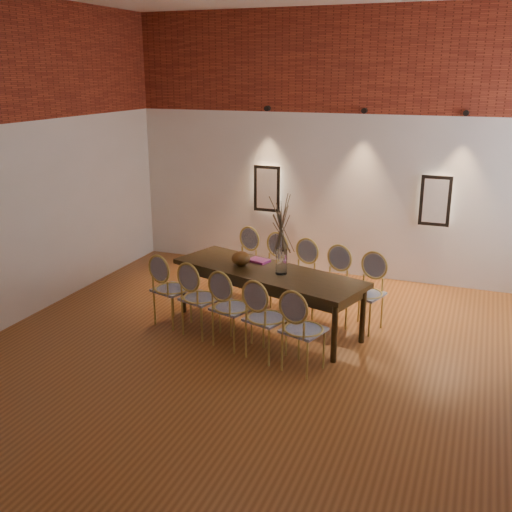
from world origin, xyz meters
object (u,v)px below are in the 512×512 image
(chair_far_d, at_px, (330,285))
(dining_table, at_px, (267,299))
(chair_near_c, at_px, (232,308))
(chair_far_a, at_px, (241,263))
(chair_near_a, at_px, (172,289))
(chair_near_e, at_px, (304,330))
(book, at_px, (259,260))
(vase, at_px, (281,262))
(chair_far_e, at_px, (365,294))
(chair_far_c, at_px, (298,277))
(bowl, at_px, (241,258))
(chair_far_b, at_px, (269,270))
(chair_near_d, at_px, (266,318))
(chair_near_b, at_px, (201,298))

(chair_far_d, bearing_deg, dining_table, 53.76)
(chair_near_c, relative_size, chair_far_a, 1.00)
(chair_near_a, relative_size, chair_near_c, 1.00)
(chair_near_e, distance_m, book, 1.60)
(chair_near_c, bearing_deg, vase, 73.12)
(chair_near_e, distance_m, chair_far_e, 1.36)
(chair_far_c, xyz_separation_m, bowl, (-0.59, -0.58, 0.37))
(book, bearing_deg, chair_far_b, 95.52)
(chair_far_a, distance_m, chair_far_e, 2.00)
(chair_near_d, xyz_separation_m, bowl, (-0.66, 0.87, 0.37))
(chair_far_d, height_order, book, chair_far_d)
(chair_far_d, bearing_deg, vase, 66.75)
(chair_near_b, relative_size, chair_far_b, 1.00)
(dining_table, bearing_deg, book, 145.46)
(chair_far_b, relative_size, chair_far_d, 1.00)
(chair_near_b, bearing_deg, dining_table, 53.76)
(dining_table, distance_m, chair_near_e, 1.21)
(chair_near_c, height_order, chair_far_b, same)
(chair_near_e, bearing_deg, vase, 139.30)
(dining_table, distance_m, vase, 0.56)
(chair_far_e, bearing_deg, chair_near_e, 90.00)
(chair_near_a, bearing_deg, dining_table, 34.30)
(chair_near_e, bearing_deg, chair_near_b, 180.00)
(chair_near_a, distance_m, chair_far_b, 1.45)
(chair_near_e, height_order, book, chair_near_e)
(chair_far_e, bearing_deg, chair_near_d, 69.87)
(chair_near_d, distance_m, book, 1.23)
(chair_far_d, bearing_deg, chair_near_a, 42.28)
(chair_near_b, height_order, chair_far_b, same)
(chair_near_c, xyz_separation_m, bowl, (-0.18, 0.72, 0.37))
(dining_table, bearing_deg, chair_far_e, 34.30)
(chair_near_a, xyz_separation_m, chair_far_b, (0.88, 1.15, 0.00))
(chair_near_c, bearing_deg, bowl, 121.50)
(dining_table, height_order, chair_near_c, chair_near_c)
(chair_near_a, relative_size, chair_near_d, 1.00)
(bowl, bearing_deg, chair_far_b, 81.56)
(chair_near_b, relative_size, bowl, 3.92)
(vase, distance_m, bowl, 0.60)
(chair_far_d, bearing_deg, chair_near_b, 53.76)
(dining_table, distance_m, chair_far_d, 0.85)
(dining_table, xyz_separation_m, bowl, (-0.38, 0.07, 0.46))
(chair_far_a, relative_size, chair_far_b, 1.00)
(chair_near_d, bearing_deg, chair_near_a, 180.00)
(chair_near_c, bearing_deg, chair_far_d, 69.87)
(chair_near_d, bearing_deg, chair_far_a, 137.72)
(chair_far_a, bearing_deg, vase, 150.53)
(dining_table, bearing_deg, chair_near_d, -53.76)
(chair_near_b, bearing_deg, bowl, 79.89)
(chair_far_a, xyz_separation_m, book, (0.53, -0.66, 0.30))
(chair_near_d, bearing_deg, chair_far_d, 90.00)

